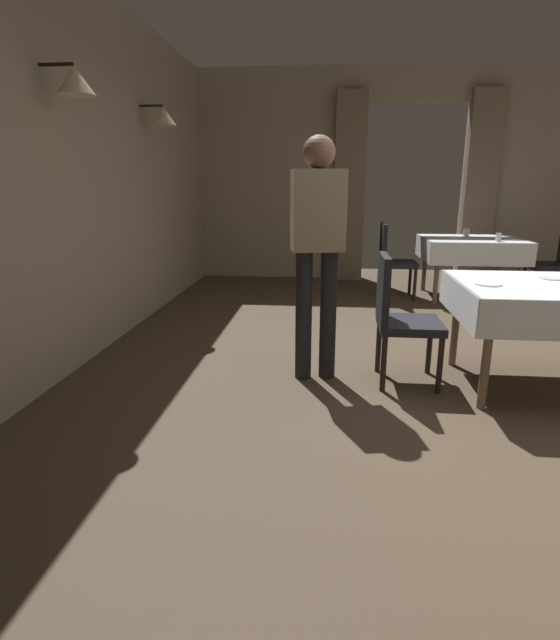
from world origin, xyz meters
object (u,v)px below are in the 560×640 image
object	(u,v)px
chair_far_left	(392,257)
plate_mid_d	(552,278)
plate_mid_c	(488,284)
dining_table_far	(471,246)
plate_far_d	(509,239)
chair_far_right	(556,260)
glass_far_c	(466,232)
chair_mid_left	(399,314)
glass_far_a	(498,237)
dining_table_mid	(546,297)
plate_far_b	(453,238)
person_waiter_by_doorway	(317,240)

from	to	relation	value
chair_far_left	plate_mid_d	bearing A→B (deg)	-72.93
plate_mid_c	plate_mid_d	distance (m)	0.59
dining_table_far	plate_far_d	world-z (taller)	plate_far_d
chair_far_right	glass_far_c	bearing A→B (deg)	159.75
chair_mid_left	glass_far_c	xyz separation A→B (m)	(1.25, 3.18, 0.28)
plate_mid_d	glass_far_a	bearing A→B (deg)	81.06
dining_table_mid	plate_mid_c	world-z (taller)	plate_mid_c
glass_far_c	dining_table_mid	bearing A→B (deg)	-94.85
dining_table_mid	chair_mid_left	world-z (taller)	chair_mid_left
plate_mid_d	glass_far_a	xyz separation A→B (m)	(0.38, 2.39, 0.04)
plate_mid_c	glass_far_a	size ratio (longest dim) A/B	1.84
dining_table_mid	glass_far_c	xyz separation A→B (m)	(0.27, 3.18, 0.14)
chair_far_right	glass_far_a	size ratio (longest dim) A/B	9.45
plate_far_b	person_waiter_by_doorway	distance (m)	3.32
plate_mid_c	plate_far_b	xyz separation A→B (m)	(0.46, 2.99, 0.00)
dining_table_far	glass_far_c	bearing A→B (deg)	92.98
plate_mid_d	plate_far_d	distance (m)	2.73
chair_far_right	plate_far_b	xyz separation A→B (m)	(-1.22, 0.11, 0.24)
dining_table_mid	chair_far_left	distance (m)	2.92
chair_far_right	plate_mid_d	bearing A→B (deg)	-113.81
plate_mid_c	plate_far_b	distance (m)	3.03
glass_far_c	plate_mid_d	bearing A→B (deg)	-93.07
dining_table_mid	plate_far_b	size ratio (longest dim) A/B	5.76
glass_far_a	chair_far_left	bearing A→B (deg)	168.99
chair_mid_left	plate_mid_c	xyz separation A→B (m)	(0.57, -0.08, 0.24)
dining_table_far	chair_far_right	world-z (taller)	chair_far_right
dining_table_mid	plate_mid_d	distance (m)	0.25
chair_far_left	plate_mid_d	distance (m)	2.76
dining_table_far	plate_mid_c	size ratio (longest dim) A/B	6.56
chair_far_right	plate_far_b	size ratio (longest dim) A/B	4.50
glass_far_c	chair_far_left	bearing A→B (deg)	-159.98
dining_table_mid	chair_far_left	size ratio (longest dim) A/B	1.28
chair_mid_left	chair_far_left	bearing A→B (deg)	84.29
glass_far_c	plate_far_d	world-z (taller)	glass_far_c
person_waiter_by_doorway	glass_far_a	bearing A→B (deg)	51.34
glass_far_c	dining_table_far	bearing A→B (deg)	-87.02
dining_table_mid	plate_far_b	bearing A→B (deg)	89.09
dining_table_far	plate_far_b	world-z (taller)	plate_far_b
chair_far_left	plate_mid_c	xyz separation A→B (m)	(0.28, -2.90, 0.24)
dining_table_mid	chair_mid_left	bearing A→B (deg)	179.71
chair_far_right	plate_mid_c	distance (m)	3.35
dining_table_far	glass_far_a	world-z (taller)	glass_far_a
dining_table_far	plate_mid_d	distance (m)	2.74
chair_mid_left	chair_far_right	distance (m)	3.59
glass_far_a	plate_far_d	distance (m)	0.35
dining_table_far	chair_mid_left	xyz separation A→B (m)	(-1.26, -2.93, -0.14)
dining_table_mid	glass_far_a	distance (m)	2.65
chair_far_right	glass_far_c	distance (m)	1.09
chair_far_right	glass_far_c	world-z (taller)	chair_far_right
glass_far_a	plate_far_b	world-z (taller)	glass_far_a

